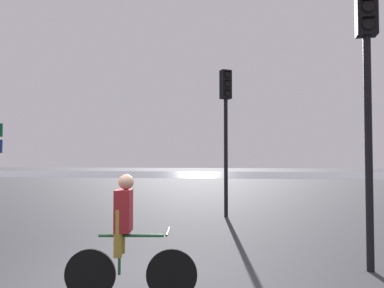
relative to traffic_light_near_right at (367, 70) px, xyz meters
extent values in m
cube|color=slate|center=(-3.82, 34.35, -3.28)|extent=(80.00, 16.00, 0.01)
cylinder|color=black|center=(0.00, 0.01, -1.36)|extent=(0.12, 0.12, 3.84)
cube|color=black|center=(0.00, 0.01, 1.01)|extent=(0.34, 0.27, 0.90)
cylinder|color=black|center=(-0.01, -0.13, 1.01)|extent=(0.19, 0.05, 0.19)
cylinder|color=black|center=(-0.01, -0.13, 0.72)|extent=(0.19, 0.05, 0.19)
cube|color=black|center=(-0.01, -0.15, 0.83)|extent=(0.20, 0.14, 0.02)
cylinder|color=black|center=(-2.46, 5.27, -1.44)|extent=(0.12, 0.12, 3.67)
cube|color=black|center=(-2.46, 5.27, 0.84)|extent=(0.40, 0.37, 0.90)
cylinder|color=black|center=(-2.39, 5.16, 1.13)|extent=(0.18, 0.12, 0.19)
cube|color=black|center=(-2.38, 5.14, 1.24)|extent=(0.22, 0.20, 0.02)
cylinder|color=black|center=(-2.39, 5.16, 0.84)|extent=(0.18, 0.12, 0.19)
cube|color=black|center=(-2.38, 5.14, 0.95)|extent=(0.22, 0.20, 0.02)
cylinder|color=black|center=(-2.39, 5.16, 0.55)|extent=(0.18, 0.12, 0.19)
cube|color=black|center=(-2.38, 5.14, 0.66)|extent=(0.22, 0.20, 0.02)
cylinder|color=black|center=(-2.98, -1.59, -2.95)|extent=(0.66, 0.11, 0.66)
cylinder|color=black|center=(-4.02, -1.70, -2.95)|extent=(0.66, 0.11, 0.66)
cylinder|color=#1E592D|center=(-3.50, -1.65, -2.45)|extent=(0.84, 0.13, 0.04)
cylinder|color=#1E592D|center=(-3.65, -1.66, -2.67)|extent=(0.04, 0.04, 0.55)
cylinder|color=#1E592D|center=(-3.03, -1.59, -2.40)|extent=(0.08, 0.46, 0.03)
cylinder|color=olive|center=(-3.64, -1.76, -2.40)|extent=(0.11, 0.11, 0.60)
cylinder|color=olive|center=(-3.66, -1.56, -2.40)|extent=(0.11, 0.11, 0.60)
cube|color=maroon|center=(-3.60, -1.66, -2.13)|extent=(0.23, 0.32, 0.54)
sphere|color=tan|center=(-3.57, -1.65, -1.76)|extent=(0.20, 0.20, 0.20)
camera|label=1|loc=(-2.16, -6.38, -1.44)|focal=35.00mm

